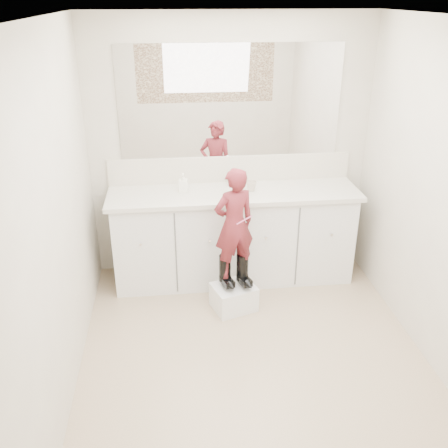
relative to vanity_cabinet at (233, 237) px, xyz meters
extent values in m
plane|color=#988664|center=(0.00, -1.23, -0.42)|extent=(3.00, 3.00, 0.00)
plane|color=white|center=(0.00, -1.23, 1.97)|extent=(3.00, 3.00, 0.00)
plane|color=beige|center=(0.00, 0.27, 0.77)|extent=(2.60, 0.00, 2.60)
plane|color=beige|center=(0.00, -2.73, 0.77)|extent=(2.60, 0.00, 2.60)
plane|color=beige|center=(-1.30, -1.23, 0.78)|extent=(0.00, 3.00, 3.00)
plane|color=beige|center=(1.30, -1.23, 0.78)|extent=(0.00, 3.00, 3.00)
cube|color=silver|center=(0.00, 0.00, 0.00)|extent=(2.20, 0.55, 0.85)
cube|color=beige|center=(0.00, -0.01, 0.45)|extent=(2.28, 0.58, 0.04)
cube|color=beige|center=(0.00, 0.26, 0.59)|extent=(2.28, 0.03, 0.25)
cube|color=white|center=(0.00, 0.26, 1.22)|extent=(2.00, 0.02, 1.00)
cube|color=#472819|center=(0.00, -2.71, 1.22)|extent=(2.00, 0.01, 1.20)
cylinder|color=silver|center=(0.00, 0.15, 0.52)|extent=(0.08, 0.08, 0.10)
imported|color=beige|center=(0.16, -0.01, 0.51)|extent=(0.10, 0.10, 0.09)
imported|color=white|center=(-0.45, 0.04, 0.55)|extent=(0.09, 0.09, 0.17)
cube|color=white|center=(-0.07, -0.55, -0.31)|extent=(0.42, 0.39, 0.22)
imported|color=#A6333F|center=(-0.07, -0.53, 0.38)|extent=(0.41, 0.33, 0.96)
cylinder|color=#D7537D|center=(0.00, -0.61, 0.45)|extent=(0.13, 0.05, 0.06)
camera|label=1|loc=(-0.56, -4.19, 2.10)|focal=40.00mm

